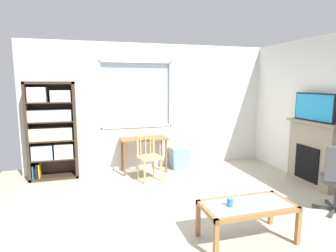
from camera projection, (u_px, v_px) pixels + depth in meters
name	position (u px, v px, depth m)	size (l,w,h in m)	color
ground	(184.00, 208.00, 4.27)	(6.26, 5.48, 0.02)	#B2A893
wall_back_with_window	(153.00, 108.00, 6.21)	(5.26, 0.15, 2.68)	silver
wall_right	(335.00, 114.00, 4.80)	(0.12, 4.68, 2.68)	silver
bookshelf	(52.00, 128.00, 5.45)	(0.90, 0.38, 1.89)	#38281E
desk_under_window	(144.00, 143.00, 5.90)	(0.97, 0.47, 0.73)	brown
wooden_chair	(148.00, 156.00, 5.43)	(0.50, 0.48, 0.90)	tan
plastic_drawer_unit	(179.00, 158.00, 6.22)	(0.35, 0.40, 0.45)	#72ADDB
fireplace	(312.00, 153.00, 5.13)	(0.26, 1.10, 1.18)	gray
tv	(314.00, 107.00, 5.00)	(0.06, 0.89, 0.50)	black
coffee_table	(247.00, 209.00, 3.33)	(1.09, 0.55, 0.45)	#8C9E99
sippy_cup	(230.00, 202.00, 3.26)	(0.07, 0.07, 0.09)	#337FD6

